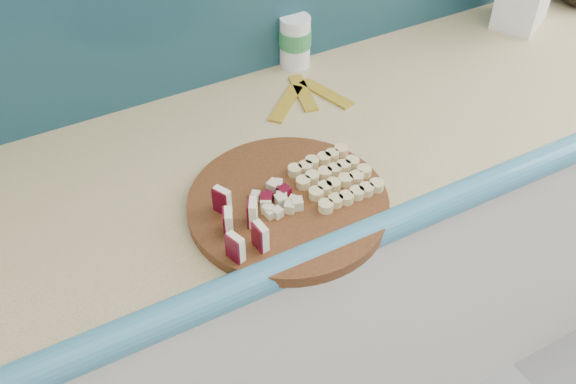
% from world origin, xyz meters
% --- Properties ---
extents(kitchen_counter, '(2.20, 0.63, 0.91)m').
position_xyz_m(kitchen_counter, '(0.10, 1.50, 0.46)').
color(kitchen_counter, white).
rests_on(kitchen_counter, ground).
extents(cutting_board, '(0.39, 0.39, 0.02)m').
position_xyz_m(cutting_board, '(-0.33, 1.33, 0.92)').
color(cutting_board, '#47220F').
rests_on(cutting_board, kitchen_counter).
extents(apple_wedges, '(0.08, 0.15, 0.05)m').
position_xyz_m(apple_wedges, '(-0.44, 1.29, 0.96)').
color(apple_wedges, '#FFF5CB').
rests_on(apple_wedges, cutting_board).
extents(apple_chunks, '(0.06, 0.06, 0.02)m').
position_xyz_m(apple_chunks, '(-0.35, 1.33, 0.94)').
color(apple_chunks, beige).
rests_on(apple_chunks, cutting_board).
extents(banana_slices, '(0.14, 0.14, 0.02)m').
position_xyz_m(banana_slices, '(-0.22, 1.33, 0.94)').
color(banana_slices, '#DFC988').
rests_on(banana_slices, cutting_board).
extents(canister, '(0.08, 0.08, 0.12)m').
position_xyz_m(canister, '(-0.07, 1.76, 0.98)').
color(canister, white).
rests_on(canister, kitchen_counter).
extents(banana_peel, '(0.20, 0.17, 0.01)m').
position_xyz_m(banana_peel, '(-0.12, 1.63, 0.91)').
color(banana_peel, gold).
rests_on(banana_peel, kitchen_counter).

